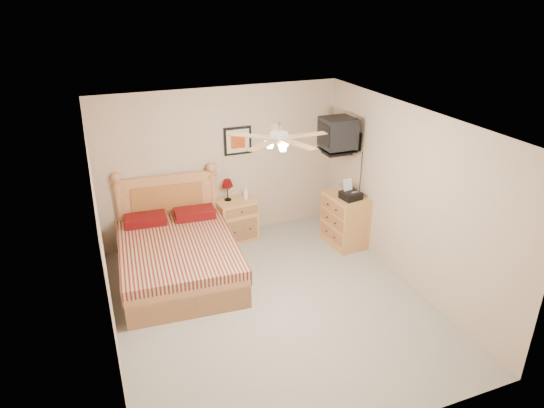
# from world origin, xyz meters

# --- Properties ---
(floor) EXTENTS (4.50, 4.50, 0.00)m
(floor) POSITION_xyz_m (0.00, 0.00, 0.00)
(floor) COLOR gray
(floor) RESTS_ON ground
(ceiling) EXTENTS (4.00, 4.50, 0.04)m
(ceiling) POSITION_xyz_m (0.00, 0.00, 2.50)
(ceiling) COLOR white
(ceiling) RESTS_ON ground
(wall_back) EXTENTS (4.00, 0.04, 2.50)m
(wall_back) POSITION_xyz_m (0.00, 2.25, 1.25)
(wall_back) COLOR #BFA68D
(wall_back) RESTS_ON ground
(wall_front) EXTENTS (4.00, 0.04, 2.50)m
(wall_front) POSITION_xyz_m (0.00, -2.25, 1.25)
(wall_front) COLOR #BFA68D
(wall_front) RESTS_ON ground
(wall_left) EXTENTS (0.04, 4.50, 2.50)m
(wall_left) POSITION_xyz_m (-2.00, 0.00, 1.25)
(wall_left) COLOR #BFA68D
(wall_left) RESTS_ON ground
(wall_right) EXTENTS (0.04, 4.50, 2.50)m
(wall_right) POSITION_xyz_m (2.00, 0.00, 1.25)
(wall_right) COLOR #BFA68D
(wall_right) RESTS_ON ground
(bed) EXTENTS (1.72, 2.19, 1.35)m
(bed) POSITION_xyz_m (-1.01, 1.12, 0.68)
(bed) COLOR #AF6F40
(bed) RESTS_ON ground
(nightstand) EXTENTS (0.67, 0.53, 0.68)m
(nightstand) POSITION_xyz_m (0.14, 2.00, 0.34)
(nightstand) COLOR #C08B47
(nightstand) RESTS_ON ground
(table_lamp) EXTENTS (0.21, 0.21, 0.37)m
(table_lamp) POSITION_xyz_m (0.02, 2.07, 0.86)
(table_lamp) COLOR #540709
(table_lamp) RESTS_ON nightstand
(lotion_bottle) EXTENTS (0.09, 0.09, 0.22)m
(lotion_bottle) POSITION_xyz_m (0.31, 2.00, 0.79)
(lotion_bottle) COLOR white
(lotion_bottle) RESTS_ON nightstand
(framed_picture) EXTENTS (0.46, 0.04, 0.46)m
(framed_picture) POSITION_xyz_m (0.27, 2.23, 1.62)
(framed_picture) COLOR black
(framed_picture) RESTS_ON wall_back
(dresser) EXTENTS (0.55, 0.76, 0.86)m
(dresser) POSITION_xyz_m (1.73, 1.17, 0.43)
(dresser) COLOR #B3803C
(dresser) RESTS_ON ground
(fax_machine) EXTENTS (0.32, 0.34, 0.30)m
(fax_machine) POSITION_xyz_m (1.72, 1.03, 1.01)
(fax_machine) COLOR black
(fax_machine) RESTS_ON dresser
(magazine_lower) EXTENTS (0.19, 0.25, 0.02)m
(magazine_lower) POSITION_xyz_m (1.74, 1.44, 0.87)
(magazine_lower) COLOR #BEAF9B
(magazine_lower) RESTS_ON dresser
(magazine_upper) EXTENTS (0.24, 0.30, 0.02)m
(magazine_upper) POSITION_xyz_m (1.76, 1.43, 0.89)
(magazine_upper) COLOR gray
(magazine_upper) RESTS_ON magazine_lower
(wall_tv) EXTENTS (0.56, 0.46, 0.58)m
(wall_tv) POSITION_xyz_m (1.75, 1.34, 1.81)
(wall_tv) COLOR black
(wall_tv) RESTS_ON wall_right
(ceiling_fan) EXTENTS (1.14, 1.14, 0.28)m
(ceiling_fan) POSITION_xyz_m (0.00, -0.20, 2.36)
(ceiling_fan) COLOR white
(ceiling_fan) RESTS_ON ceiling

